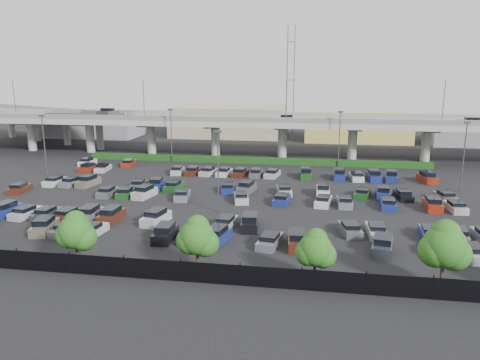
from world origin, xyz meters
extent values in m
plane|color=black|center=(0.00, 0.00, 0.00)|extent=(280.00, 280.00, 0.00)
cube|color=gray|center=(0.00, 32.00, 7.25)|extent=(150.00, 13.00, 1.10)
cube|color=slate|center=(0.00, 25.75, 8.30)|extent=(150.00, 0.50, 1.00)
cube|color=slate|center=(0.00, 38.25, 8.30)|extent=(150.00, 0.50, 1.00)
cylinder|color=gray|center=(-51.00, 32.00, 3.35)|extent=(1.80, 1.80, 6.70)
cube|color=slate|center=(-51.00, 32.00, 6.50)|extent=(2.60, 9.75, 0.50)
cylinder|color=gray|center=(-37.00, 32.00, 3.35)|extent=(1.80, 1.80, 6.70)
cube|color=slate|center=(-37.00, 32.00, 6.50)|extent=(2.60, 9.75, 0.50)
cylinder|color=gray|center=(-23.00, 32.00, 3.35)|extent=(1.80, 1.80, 6.70)
cube|color=slate|center=(-23.00, 32.00, 6.50)|extent=(2.60, 9.75, 0.50)
cylinder|color=gray|center=(-9.00, 32.00, 3.35)|extent=(1.80, 1.80, 6.70)
cube|color=slate|center=(-9.00, 32.00, 6.50)|extent=(2.60, 9.75, 0.50)
cylinder|color=gray|center=(5.00, 32.00, 3.35)|extent=(1.80, 1.80, 6.70)
cube|color=slate|center=(5.00, 32.00, 6.50)|extent=(2.60, 9.75, 0.50)
cylinder|color=gray|center=(19.00, 32.00, 3.35)|extent=(1.80, 1.80, 6.70)
cube|color=slate|center=(19.00, 32.00, 6.50)|extent=(2.60, 9.75, 0.50)
cylinder|color=gray|center=(33.00, 32.00, 3.35)|extent=(1.80, 1.80, 6.70)
cube|color=slate|center=(33.00, 32.00, 6.50)|extent=(2.60, 9.75, 0.50)
cube|color=#2D303A|center=(-34.00, 35.00, 8.32)|extent=(4.40, 1.82, 1.05)
cube|color=black|center=(-34.00, 35.00, 9.14)|extent=(2.60, 1.60, 0.65)
cube|color=#BBBBBD|center=(6.00, 29.00, 8.21)|extent=(4.40, 1.82, 0.82)
cube|color=black|center=(6.00, 29.00, 8.84)|extent=(2.30, 1.60, 0.50)
cube|color=slate|center=(40.00, 29.00, 8.21)|extent=(4.40, 1.82, 0.82)
cube|color=black|center=(40.00, 29.00, 8.84)|extent=(2.30, 1.60, 0.50)
cylinder|color=#46464A|center=(-50.00, 25.90, 11.80)|extent=(0.14, 0.14, 8.00)
cylinder|color=#46464A|center=(-22.00, 25.90, 11.80)|extent=(0.14, 0.14, 8.00)
cylinder|color=#46464A|center=(6.00, 25.90, 11.80)|extent=(0.14, 0.14, 8.00)
cylinder|color=#46464A|center=(34.00, 25.90, 11.80)|extent=(0.14, 0.14, 8.00)
cube|color=gray|center=(-52.00, 43.00, 7.25)|extent=(50.93, 30.13, 1.10)
cube|color=slate|center=(-52.00, 43.00, 8.30)|extent=(47.34, 22.43, 1.00)
cylinder|color=gray|center=(-69.22, 51.03, 3.35)|extent=(1.60, 1.60, 6.70)
cylinder|color=gray|center=(-58.34, 45.96, 3.35)|extent=(1.60, 1.60, 6.70)
cylinder|color=gray|center=(-47.47, 40.89, 3.35)|extent=(1.60, 1.60, 6.70)
cylinder|color=gray|center=(-36.59, 35.82, 3.35)|extent=(1.60, 1.60, 6.70)
cube|color=#113910|center=(0.00, 25.00, 0.55)|extent=(66.00, 1.60, 1.10)
cube|color=black|center=(0.00, -28.00, 0.90)|extent=(70.00, 0.06, 1.80)
cylinder|color=black|center=(-14.00, -28.00, 1.00)|extent=(0.10, 0.10, 2.00)
cylinder|color=black|center=(-9.00, -28.00, 1.00)|extent=(0.10, 0.10, 2.00)
cylinder|color=black|center=(-4.00, -28.00, 1.00)|extent=(0.10, 0.10, 2.00)
cylinder|color=black|center=(1.00, -28.00, 1.00)|extent=(0.10, 0.10, 2.00)
cylinder|color=black|center=(6.00, -28.00, 1.00)|extent=(0.10, 0.10, 2.00)
cylinder|color=black|center=(11.00, -28.00, 1.00)|extent=(0.10, 0.10, 2.00)
cylinder|color=black|center=(16.00, -28.00, 1.00)|extent=(0.10, 0.10, 2.00)
cylinder|color=black|center=(21.00, -28.00, 1.00)|extent=(0.10, 0.10, 2.00)
cylinder|color=#332316|center=(-9.00, -26.67, 0.98)|extent=(0.26, 0.26, 1.96)
sphere|color=#144813|center=(-9.00, -26.67, 3.37)|extent=(3.04, 3.04, 3.04)
sphere|color=#144813|center=(-8.29, -26.57, 2.82)|extent=(2.39, 2.39, 2.39)
sphere|color=#144813|center=(-9.60, -26.75, 3.04)|extent=(2.39, 2.39, 2.39)
sphere|color=#144813|center=(-8.96, -26.55, 4.24)|extent=(2.06, 2.06, 2.06)
cylinder|color=#332316|center=(2.00, -26.39, 0.99)|extent=(0.26, 0.26, 1.97)
sphere|color=#144813|center=(2.00, -26.39, 3.39)|extent=(3.07, 3.07, 3.07)
sphere|color=#144813|center=(2.71, -26.29, 2.85)|extent=(2.41, 2.41, 2.41)
sphere|color=#144813|center=(1.40, -26.47, 3.07)|extent=(2.41, 2.41, 2.41)
sphere|color=#144813|center=(2.04, -26.27, 4.27)|extent=(2.08, 2.08, 2.08)
cylinder|color=#332316|center=(12.00, -26.82, 0.90)|extent=(0.26, 0.26, 1.80)
sphere|color=#144813|center=(12.00, -26.82, 3.09)|extent=(2.79, 2.79, 2.79)
sphere|color=#144813|center=(12.65, -26.72, 2.59)|extent=(2.19, 2.19, 2.19)
sphere|color=#144813|center=(11.45, -26.90, 2.79)|extent=(2.19, 2.19, 2.19)
sphere|color=#144813|center=(12.04, -26.70, 3.89)|extent=(1.89, 1.89, 1.89)
cylinder|color=#332316|center=(22.00, -26.38, 1.10)|extent=(0.26, 0.26, 2.21)
sphere|color=#144813|center=(22.00, -26.38, 3.80)|extent=(3.43, 3.43, 3.43)
sphere|color=#144813|center=(22.80, -26.28, 3.19)|extent=(2.70, 2.70, 2.70)
sphere|color=#144813|center=(21.33, -26.46, 3.43)|extent=(2.70, 2.70, 2.70)
sphere|color=#144813|center=(22.04, -26.26, 4.78)|extent=(2.33, 2.33, 2.33)
cube|color=#6A6153|center=(-17.25, -18.50, 0.53)|extent=(2.62, 4.67, 1.05)
cube|color=black|center=(-17.25, -18.50, 1.34)|extent=(2.07, 2.86, 0.65)
cube|color=#505357|center=(-14.50, -18.50, 0.41)|extent=(2.58, 4.66, 0.82)
cube|color=black|center=(-14.50, -18.70, 1.04)|extent=(1.99, 2.55, 0.50)
cube|color=#BBBCC0|center=(-11.75, -18.50, 0.41)|extent=(2.19, 4.54, 0.82)
cube|color=black|center=(-11.75, -18.70, 1.04)|extent=(1.79, 2.43, 0.50)
cube|color=black|center=(-3.50, -18.50, 0.53)|extent=(1.94, 4.45, 1.05)
cube|color=black|center=(-3.50, -18.50, 1.34)|extent=(1.67, 2.64, 0.65)
cube|color=#505357|center=(-0.75, -18.50, 0.41)|extent=(2.58, 4.65, 0.82)
cube|color=black|center=(-0.75, -18.70, 1.04)|extent=(1.99, 2.55, 0.50)
cube|color=navy|center=(2.00, -18.50, 0.53)|extent=(2.64, 4.67, 1.05)
cube|color=black|center=(2.00, -18.50, 1.34)|extent=(2.07, 2.86, 0.65)
cube|color=slate|center=(7.50, -18.50, 0.41)|extent=(2.54, 4.64, 0.82)
cube|color=black|center=(7.50, -18.70, 1.04)|extent=(1.97, 2.54, 0.50)
cube|color=#4D2114|center=(10.25, -18.50, 0.53)|extent=(2.13, 4.52, 1.05)
cube|color=black|center=(10.25, -18.50, 1.34)|extent=(1.79, 2.71, 0.65)
cube|color=#2D303A|center=(18.50, -18.50, 0.53)|extent=(2.57, 4.65, 1.05)
cube|color=black|center=(18.50, -18.50, 1.34)|extent=(2.03, 2.84, 0.65)
cube|color=navy|center=(24.00, -18.50, 0.41)|extent=(2.29, 4.57, 0.82)
cube|color=black|center=(24.00, -18.70, 1.04)|extent=(1.85, 2.46, 0.50)
cube|color=#BBBCC0|center=(26.75, -18.50, 0.41)|extent=(2.39, 4.60, 0.82)
cube|color=black|center=(26.75, -18.70, 1.04)|extent=(1.89, 2.49, 0.50)
cube|color=navy|center=(-25.50, -13.50, 0.53)|extent=(2.18, 4.54, 1.05)
cube|color=black|center=(-25.50, -13.50, 1.34)|extent=(1.82, 2.73, 0.65)
cube|color=#BBBCC0|center=(-22.75, -13.50, 0.41)|extent=(2.30, 4.57, 0.82)
cube|color=black|center=(-22.75, -13.70, 1.04)|extent=(1.85, 2.46, 0.50)
cube|color=#2D303A|center=(-20.00, -13.50, 0.41)|extent=(1.96, 4.46, 0.82)
cube|color=black|center=(-20.00, -13.70, 1.04)|extent=(1.67, 2.35, 0.50)
cube|color=#4D2114|center=(-17.25, -13.50, 0.41)|extent=(2.42, 4.61, 0.82)
cube|color=black|center=(-17.25, -13.70, 1.04)|extent=(1.91, 2.50, 0.50)
cube|color=slate|center=(-14.50, -13.50, 0.53)|extent=(1.93, 4.44, 1.05)
cube|color=black|center=(-14.50, -13.50, 1.34)|extent=(1.67, 2.64, 0.65)
cube|color=#4D2114|center=(-11.75, -13.50, 0.53)|extent=(1.92, 4.44, 1.05)
cube|color=black|center=(-11.75, -13.50, 1.34)|extent=(1.66, 2.64, 0.65)
cube|color=#BBBCC0|center=(-6.25, -13.50, 0.53)|extent=(2.62, 4.66, 1.05)
cube|color=black|center=(-6.25, -13.50, 1.34)|extent=(2.06, 2.86, 0.65)
cube|color=#BBBCC0|center=(2.00, -13.50, 0.41)|extent=(2.28, 4.57, 0.82)
cube|color=black|center=(2.00, -13.70, 1.04)|extent=(1.84, 2.46, 0.50)
cube|color=black|center=(4.75, -13.50, 0.53)|extent=(2.18, 4.54, 1.05)
cube|color=black|center=(4.75, -13.50, 1.34)|extent=(1.81, 2.73, 0.65)
cube|color=#505357|center=(15.75, -13.50, 0.41)|extent=(2.59, 4.66, 0.82)
cube|color=black|center=(15.75, -13.70, 1.04)|extent=(2.00, 2.55, 0.50)
cube|color=#BBBBBD|center=(18.50, -13.50, 0.41)|extent=(1.96, 4.46, 0.82)
cube|color=black|center=(18.50, -13.70, 1.04)|extent=(1.68, 2.35, 0.50)
cube|color=navy|center=(24.00, -13.50, 0.41)|extent=(2.12, 4.52, 0.82)
cube|color=black|center=(24.00, -13.70, 1.04)|extent=(1.76, 2.41, 0.50)
cube|color=#505357|center=(26.75, -13.50, 0.41)|extent=(2.29, 4.57, 0.82)
cube|color=black|center=(26.75, -13.70, 1.04)|extent=(1.84, 2.46, 0.50)
cube|color=#4D2114|center=(-31.00, -2.50, 0.41)|extent=(2.26, 4.56, 0.82)
cube|color=black|center=(-31.00, -2.70, 1.04)|extent=(1.83, 2.45, 0.50)
cube|color=#505357|center=(-17.25, -2.50, 0.41)|extent=(1.97, 4.46, 0.82)
cube|color=black|center=(-17.25, -2.70, 1.04)|extent=(1.68, 2.35, 0.50)
cube|color=#1C501F|center=(-14.50, -2.50, 0.41)|extent=(2.20, 4.54, 0.82)
cube|color=black|center=(-14.50, -2.70, 1.04)|extent=(1.80, 2.43, 0.50)
cube|color=#BBBBBD|center=(-11.75, -2.50, 0.53)|extent=(2.56, 4.65, 1.05)
cube|color=black|center=(-11.75, -2.50, 1.34)|extent=(2.03, 2.84, 0.65)
cube|color=slate|center=(-6.25, -2.50, 0.41)|extent=(2.43, 4.62, 0.82)
cube|color=black|center=(-6.25, -2.70, 1.04)|extent=(1.92, 2.51, 0.50)
cube|color=#BBBBBD|center=(2.00, -2.50, 0.41)|extent=(2.71, 4.69, 0.82)
cube|color=black|center=(2.00, -2.70, 1.04)|extent=(2.05, 2.59, 0.50)
cube|color=navy|center=(7.50, -2.50, 0.41)|extent=(2.25, 4.56, 0.82)
cube|color=black|center=(7.50, -2.70, 1.04)|extent=(1.82, 2.45, 0.50)
cube|color=white|center=(13.00, -2.50, 0.41)|extent=(2.43, 4.61, 0.82)
cube|color=black|center=(13.00, -2.70, 1.04)|extent=(1.91, 2.50, 0.50)
cube|color=slate|center=(15.75, -2.50, 0.41)|extent=(1.97, 4.46, 0.82)
cube|color=black|center=(15.75, -2.70, 1.04)|extent=(1.68, 2.35, 0.50)
cube|color=navy|center=(21.25, -2.50, 0.41)|extent=(2.07, 4.50, 0.82)
cube|color=black|center=(21.25, -2.70, 1.04)|extent=(1.73, 2.39, 0.50)
cube|color=maroon|center=(26.75, -2.50, 0.53)|extent=(1.95, 4.45, 1.05)
cube|color=black|center=(26.75, -2.50, 1.34)|extent=(1.68, 2.65, 0.65)
cube|color=#BBBCC0|center=(29.50, -2.50, 0.41)|extent=(2.18, 4.54, 0.82)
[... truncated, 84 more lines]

